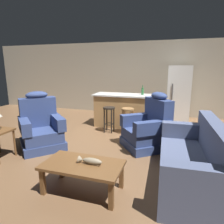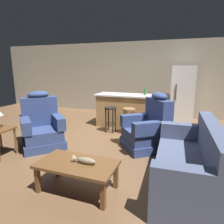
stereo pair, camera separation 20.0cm
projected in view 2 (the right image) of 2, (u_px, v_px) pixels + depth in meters
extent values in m
plane|color=brown|center=(111.00, 142.00, 4.65)|extent=(12.00, 12.00, 0.00)
cube|color=#A89E89|center=(141.00, 79.00, 7.22)|extent=(12.00, 0.05, 2.60)
cube|color=brown|center=(77.00, 164.00, 2.76)|extent=(1.10, 0.60, 0.04)
cube|color=brown|center=(38.00, 180.00, 2.76)|extent=(0.06, 0.06, 0.38)
cube|color=brown|center=(103.00, 195.00, 2.43)|extent=(0.06, 0.06, 0.38)
cube|color=brown|center=(58.00, 164.00, 3.20)|extent=(0.06, 0.06, 0.38)
cube|color=brown|center=(116.00, 176.00, 2.86)|extent=(0.06, 0.06, 0.38)
cube|color=#4C3823|center=(86.00, 163.00, 2.73)|extent=(0.22, 0.07, 0.01)
ellipsoid|color=gray|center=(86.00, 161.00, 2.72)|extent=(0.28, 0.09, 0.09)
cone|color=gray|center=(75.00, 159.00, 2.78)|extent=(0.06, 0.10, 0.10)
cube|color=#4C5675|center=(184.00, 178.00, 2.97)|extent=(0.93, 1.94, 0.20)
cube|color=#4C5675|center=(185.00, 165.00, 2.92)|extent=(0.93, 1.94, 0.22)
cube|color=#4C5675|center=(212.00, 144.00, 2.75)|extent=(0.30, 1.91, 0.52)
cube|color=#4C5675|center=(191.00, 181.00, 2.08)|extent=(0.85, 0.24, 0.28)
cube|color=#4C5675|center=(185.00, 131.00, 3.66)|extent=(0.85, 0.24, 0.28)
cube|color=navy|center=(44.00, 143.00, 4.38)|extent=(1.19, 1.19, 0.18)
cube|color=navy|center=(43.00, 134.00, 4.33)|extent=(1.10, 1.10, 0.24)
cube|color=navy|center=(40.00, 111.00, 4.50)|extent=(0.69, 0.71, 0.64)
ellipsoid|color=navy|center=(38.00, 94.00, 4.41)|extent=(0.51, 0.52, 0.16)
cube|color=navy|center=(58.00, 121.00, 4.40)|extent=(0.70, 0.68, 0.26)
cube|color=navy|center=(25.00, 125.00, 4.12)|extent=(0.70, 0.68, 0.26)
cube|color=navy|center=(144.00, 144.00, 4.30)|extent=(1.18, 1.18, 0.18)
cube|color=navy|center=(145.00, 135.00, 4.25)|extent=(1.09, 1.09, 0.24)
cube|color=navy|center=(158.00, 114.00, 4.24)|extent=(0.65, 0.75, 0.64)
ellipsoid|color=navy|center=(159.00, 96.00, 4.16)|extent=(0.49, 0.53, 0.16)
cube|color=navy|center=(152.00, 128.00, 3.88)|extent=(0.74, 0.63, 0.26)
cube|color=navy|center=(138.00, 120.00, 4.50)|extent=(0.74, 0.63, 0.26)
cylinder|color=brown|center=(1.00, 139.00, 4.13)|extent=(0.04, 0.04, 0.52)
cylinder|color=brown|center=(16.00, 141.00, 4.00)|extent=(0.04, 0.04, 0.52)
cube|color=#AD7F4C|center=(127.00, 111.00, 5.78)|extent=(1.71, 0.63, 0.91)
cube|color=silver|center=(128.00, 95.00, 5.68)|extent=(1.80, 0.70, 0.04)
cylinder|color=black|center=(111.00, 108.00, 5.26)|extent=(0.32, 0.32, 0.04)
torus|color=black|center=(111.00, 124.00, 5.35)|extent=(0.23, 0.23, 0.02)
cylinder|color=black|center=(106.00, 121.00, 5.27)|extent=(0.04, 0.04, 0.64)
cylinder|color=black|center=(113.00, 122.00, 5.21)|extent=(0.04, 0.04, 0.64)
cylinder|color=black|center=(109.00, 119.00, 5.46)|extent=(0.04, 0.04, 0.64)
cylinder|color=black|center=(115.00, 120.00, 5.39)|extent=(0.04, 0.04, 0.64)
cylinder|color=olive|center=(129.00, 109.00, 5.09)|extent=(0.32, 0.32, 0.04)
torus|color=olive|center=(129.00, 126.00, 5.18)|extent=(0.23, 0.23, 0.02)
cylinder|color=olive|center=(124.00, 123.00, 5.10)|extent=(0.04, 0.04, 0.64)
cylinder|color=olive|center=(132.00, 123.00, 5.04)|extent=(0.04, 0.04, 0.64)
cylinder|color=olive|center=(126.00, 121.00, 5.29)|extent=(0.04, 0.04, 0.64)
cylinder|color=olive|center=(134.00, 121.00, 5.22)|extent=(0.04, 0.04, 0.64)
cube|color=white|center=(183.00, 94.00, 6.29)|extent=(0.70, 0.66, 1.76)
cylinder|color=#333338|center=(176.00, 92.00, 6.02)|extent=(0.02, 0.02, 0.50)
cylinder|color=#2D6B38|center=(145.00, 92.00, 5.53)|extent=(0.07, 0.07, 0.19)
cylinder|color=#2D6B38|center=(145.00, 87.00, 5.50)|extent=(0.03, 0.03, 0.08)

